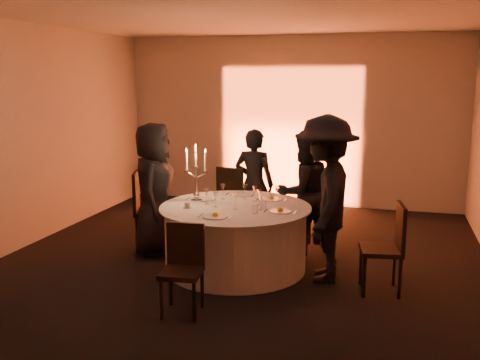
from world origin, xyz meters
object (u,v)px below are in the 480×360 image
(chair_right, at_px, (389,243))
(coffee_cup, at_px, (187,205))
(chair_back_right, at_px, (320,204))
(guest_left, at_px, (154,189))
(guest_back_left, at_px, (254,184))
(chair_back_left, at_px, (234,196))
(candelabra, at_px, (196,182))
(guest_right, at_px, (325,199))
(banquet_table, at_px, (235,237))
(chair_left, at_px, (146,205))
(guest_back_right, at_px, (303,192))
(chair_front, at_px, (183,263))

(chair_right, height_order, coffee_cup, chair_right)
(chair_back_right, bearing_deg, guest_left, -1.20)
(coffee_cup, bearing_deg, guest_back_left, 74.31)
(chair_back_left, relative_size, candelabra, 1.40)
(guest_right, bearing_deg, chair_back_right, -173.93)
(guest_left, distance_m, guest_right, 2.27)
(banquet_table, relative_size, chair_back_left, 1.79)
(banquet_table, relative_size, chair_left, 1.72)
(chair_right, bearing_deg, guest_right, -114.17)
(guest_back_right, bearing_deg, chair_back_left, -66.12)
(guest_back_left, xyz_separation_m, coffee_cup, (-0.42, -1.50, 0.01))
(chair_back_right, bearing_deg, chair_left, -6.63)
(chair_right, xyz_separation_m, guest_back_right, (-1.09, 1.08, 0.26))
(banquet_table, distance_m, guest_back_left, 1.34)
(chair_left, bearing_deg, chair_right, -122.07)
(chair_left, xyz_separation_m, guest_back_left, (1.29, 0.84, 0.19))
(chair_left, bearing_deg, chair_back_right, -87.24)
(coffee_cup, bearing_deg, chair_right, -0.71)
(chair_right, xyz_separation_m, guest_back_left, (-1.87, 1.53, 0.24))
(guest_left, bearing_deg, guest_right, -112.49)
(chair_right, relative_size, guest_right, 0.52)
(chair_left, height_order, chair_right, chair_left)
(chair_back_right, bearing_deg, guest_back_left, -24.53)
(guest_back_left, bearing_deg, candelabra, 74.12)
(guest_back_left, distance_m, candelabra, 1.27)
(chair_back_left, xyz_separation_m, guest_back_right, (1.10, -0.55, 0.24))
(chair_right, height_order, candelabra, candelabra)
(banquet_table, xyz_separation_m, chair_front, (-0.16, -1.28, 0.10))
(chair_back_left, relative_size, chair_back_right, 1.06)
(chair_left, relative_size, guest_back_right, 0.65)
(chair_right, xyz_separation_m, guest_left, (-2.95, 0.54, 0.31))
(chair_back_right, distance_m, chair_right, 1.86)
(guest_right, bearing_deg, coffee_cup, -87.43)
(chair_left, relative_size, candelabra, 1.45)
(chair_back_right, height_order, guest_back_right, guest_back_right)
(chair_left, height_order, guest_left, guest_left)
(guest_right, bearing_deg, candelabra, -99.34)
(chair_right, xyz_separation_m, candelabra, (-2.30, 0.36, 0.47))
(guest_back_left, bearing_deg, guest_right, 135.26)
(chair_right, relative_size, guest_left, 0.57)
(chair_back_left, xyz_separation_m, candelabra, (-0.11, -1.27, 0.45))
(chair_front, relative_size, guest_left, 0.51)
(guest_left, xyz_separation_m, guest_back_right, (1.86, 0.53, -0.05))
(chair_back_left, xyz_separation_m, chair_front, (0.27, -2.65, -0.08))
(chair_right, height_order, guest_back_right, guest_back_right)
(guest_left, bearing_deg, chair_back_right, -75.75)
(banquet_table, bearing_deg, coffee_cup, -156.42)
(chair_right, relative_size, guest_back_left, 0.62)
(chair_back_left, relative_size, guest_left, 0.59)
(guest_right, relative_size, coffee_cup, 17.08)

